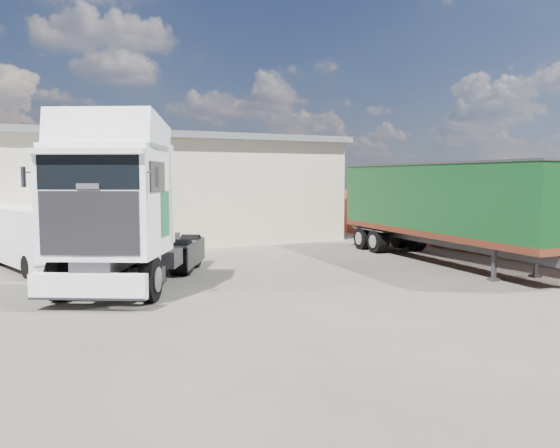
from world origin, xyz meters
name	(u,v)px	position (x,y,z in m)	size (l,w,h in m)	color
ground	(266,294)	(0.00, 0.00, 0.00)	(120.00, 120.00, 0.00)	black
warehouse	(20,189)	(-6.00, 16.00, 2.66)	(30.60, 12.60, 5.42)	beige
brick_boundary_wall	(436,220)	(11.50, 6.00, 1.25)	(0.35, 26.00, 2.50)	#993927
tractor_unit	(121,217)	(-3.52, 2.29, 2.13)	(6.07, 7.85, 5.06)	black
box_trailer	(443,202)	(8.53, 2.29, 2.32)	(3.47, 11.64, 3.81)	#2D2D30
panel_van	(40,238)	(-5.46, 7.44, 1.12)	(3.62, 5.72, 2.17)	black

